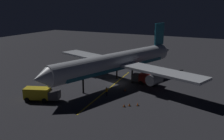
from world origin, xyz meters
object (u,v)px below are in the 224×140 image
(airliner, at_px, (118,62))
(baggage_truck, at_px, (41,94))
(traffic_cone_near_right, at_px, (124,105))
(catering_truck, at_px, (146,79))
(traffic_cone_near_left, at_px, (138,104))
(traffic_cone_under_wing, at_px, (125,90))
(traffic_cone_far, at_px, (129,105))
(ground_crew_worker, at_px, (107,91))

(airliner, xyz_separation_m, baggage_truck, (7.81, 16.27, -3.47))
(airliner, xyz_separation_m, traffic_cone_near_right, (-6.88, 12.08, -4.48))
(baggage_truck, xyz_separation_m, catering_truck, (-13.69, -18.08, -0.06))
(airliner, xyz_separation_m, traffic_cone_near_left, (-8.79, 10.57, -4.48))
(catering_truck, bearing_deg, traffic_cone_near_left, 103.22)
(baggage_truck, relative_size, traffic_cone_near_left, 12.16)
(traffic_cone_under_wing, bearing_deg, airliner, -50.50)
(baggage_truck, relative_size, traffic_cone_near_right, 12.16)
(traffic_cone_near_left, relative_size, traffic_cone_far, 1.00)
(airliner, height_order, traffic_cone_far, airliner)
(traffic_cone_under_wing, bearing_deg, catering_truck, -108.68)
(catering_truck, distance_m, traffic_cone_far, 13.27)
(traffic_cone_near_right, bearing_deg, traffic_cone_under_wing, -67.38)
(traffic_cone_near_left, bearing_deg, ground_crew_worker, -15.36)
(ground_crew_worker, bearing_deg, airliner, -79.11)
(airliner, xyz_separation_m, traffic_cone_far, (-7.55, 11.32, -4.48))
(traffic_cone_near_right, bearing_deg, traffic_cone_far, -131.34)
(traffic_cone_near_left, height_order, traffic_cone_near_right, same)
(baggage_truck, distance_m, ground_crew_worker, 12.18)
(airliner, distance_m, catering_truck, 7.09)
(baggage_truck, xyz_separation_m, traffic_cone_far, (-15.36, -4.95, -1.01))
(catering_truck, distance_m, ground_crew_worker, 11.25)
(ground_crew_worker, distance_m, traffic_cone_far, 6.52)
(baggage_truck, relative_size, ground_crew_worker, 3.84)
(airliner, height_order, traffic_cone_near_right, airliner)
(airliner, bearing_deg, traffic_cone_under_wing, 129.50)
(traffic_cone_under_wing, xyz_separation_m, traffic_cone_far, (-3.82, 6.79, 0.00))
(airliner, relative_size, traffic_cone_near_right, 72.12)
(catering_truck, bearing_deg, traffic_cone_far, 97.26)
(traffic_cone_under_wing, distance_m, traffic_cone_far, 7.79)
(ground_crew_worker, relative_size, traffic_cone_near_right, 3.16)
(baggage_truck, bearing_deg, traffic_cone_under_wing, -134.53)
(ground_crew_worker, distance_m, traffic_cone_near_left, 7.42)
(catering_truck, xyz_separation_m, traffic_cone_far, (-1.67, 13.13, -0.95))
(baggage_truck, xyz_separation_m, traffic_cone_near_left, (-16.60, -5.70, -1.01))
(traffic_cone_under_wing, height_order, traffic_cone_far, same)
(traffic_cone_near_left, bearing_deg, baggage_truck, 18.95)
(ground_crew_worker, xyz_separation_m, traffic_cone_under_wing, (-2.08, -4.08, -0.64))
(airliner, height_order, traffic_cone_under_wing, airliner)
(airliner, bearing_deg, traffic_cone_near_left, 129.74)
(traffic_cone_near_right, xyz_separation_m, traffic_cone_far, (-0.67, -0.76, 0.00))
(catering_truck, xyz_separation_m, traffic_cone_near_right, (-1.00, 13.89, -0.95))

